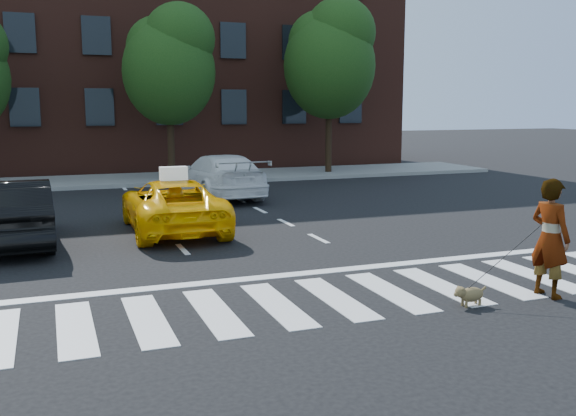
{
  "coord_description": "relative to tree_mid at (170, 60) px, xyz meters",
  "views": [
    {
      "loc": [
        -4.23,
        -9.08,
        3.09
      ],
      "look_at": [
        0.12,
        2.49,
        1.1
      ],
      "focal_mm": 40.0,
      "sensor_mm": 36.0,
      "label": 1
    }
  ],
  "objects": [
    {
      "name": "ground",
      "position": [
        -0.53,
        -17.0,
        -4.85
      ],
      "size": [
        120.0,
        120.0,
        0.0
      ],
      "primitive_type": "plane",
      "color": "black",
      "rests_on": "ground"
    },
    {
      "name": "crosswalk",
      "position": [
        -0.53,
        -17.0,
        -4.85
      ],
      "size": [
        13.0,
        2.4,
        0.01
      ],
      "primitive_type": "cube",
      "color": "silver",
      "rests_on": "ground"
    },
    {
      "name": "stop_line",
      "position": [
        -0.53,
        -15.4,
        -4.85
      ],
      "size": [
        12.0,
        0.3,
        0.01
      ],
      "primitive_type": "cube",
      "color": "silver",
      "rests_on": "ground"
    },
    {
      "name": "sidewalk_far",
      "position": [
        -0.53,
        0.5,
        -4.78
      ],
      "size": [
        30.0,
        4.0,
        0.15
      ],
      "primitive_type": "cube",
      "color": "slate",
      "rests_on": "ground"
    },
    {
      "name": "building",
      "position": [
        -0.53,
        8.0,
        1.15
      ],
      "size": [
        26.0,
        10.0,
        12.0
      ],
      "primitive_type": "cube",
      "color": "#4F261C",
      "rests_on": "ground"
    },
    {
      "name": "tree_mid",
      "position": [
        0.0,
        0.0,
        0.0
      ],
      "size": [
        3.69,
        3.69,
        7.1
      ],
      "color": "black",
      "rests_on": "ground"
    },
    {
      "name": "tree_right",
      "position": [
        7.0,
        -0.0,
        0.41
      ],
      "size": [
        4.0,
        4.0,
        7.7
      ],
      "color": "black",
      "rests_on": "ground"
    },
    {
      "name": "taxi",
      "position": [
        -1.93,
        -10.47,
        -4.2
      ],
      "size": [
        2.25,
        4.71,
        1.3
      ],
      "primitive_type": "imported",
      "rotation": [
        0.0,
        0.0,
        3.12
      ],
      "color": "#FFB905",
      "rests_on": "ground"
    },
    {
      "name": "black_sedan",
      "position": [
        -5.53,
        -10.83,
        -4.12
      ],
      "size": [
        1.72,
        4.49,
        1.46
      ],
      "primitive_type": "imported",
      "rotation": [
        0.0,
        0.0,
        3.18
      ],
      "color": "black",
      "rests_on": "ground"
    },
    {
      "name": "white_suv",
      "position": [
        0.64,
        -5.13,
        -4.12
      ],
      "size": [
        2.39,
        5.16,
        1.46
      ],
      "primitive_type": "imported",
      "rotation": [
        0.0,
        0.0,
        3.21
      ],
      "color": "white",
      "rests_on": "ground"
    },
    {
      "name": "woman",
      "position": [
        2.75,
        -18.1,
        -3.88
      ],
      "size": [
        0.57,
        0.77,
        1.94
      ],
      "primitive_type": "imported",
      "rotation": [
        0.0,
        0.0,
        1.73
      ],
      "color": "#999999",
      "rests_on": "ground"
    },
    {
      "name": "dog",
      "position": [
        1.23,
        -18.09,
        -4.66
      ],
      "size": [
        0.58,
        0.23,
        0.33
      ],
      "rotation": [
        0.0,
        0.0,
        -0.04
      ],
      "color": "#9C824F",
      "rests_on": "ground"
    },
    {
      "name": "taxi_sign",
      "position": [
        -1.93,
        -10.67,
        -3.39
      ],
      "size": [
        0.66,
        0.29,
        0.32
      ],
      "primitive_type": "cube",
      "rotation": [
        0.0,
        0.0,
        3.12
      ],
      "color": "white",
      "rests_on": "taxi"
    }
  ]
}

